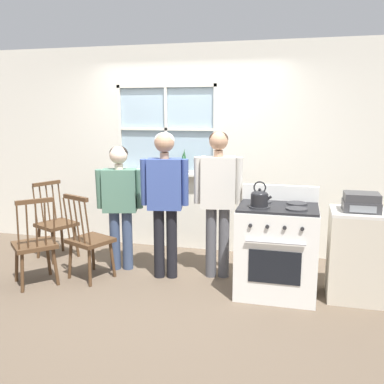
# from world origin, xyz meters

# --- Properties ---
(ground_plane) EXTENTS (16.00, 16.00, 0.00)m
(ground_plane) POSITION_xyz_m (0.00, 0.00, 0.00)
(ground_plane) COLOR brown
(wall_back) EXTENTS (6.40, 0.16, 2.70)m
(wall_back) POSITION_xyz_m (0.02, 1.40, 1.33)
(wall_back) COLOR silver
(wall_back) RESTS_ON ground_plane
(chair_by_window) EXTENTS (0.55, 0.54, 0.97)m
(chair_by_window) POSITION_xyz_m (-0.82, 0.05, 0.44)
(chair_by_window) COLOR #4C331E
(chair_by_window) RESTS_ON ground_plane
(chair_near_wall) EXTENTS (0.54, 0.55, 0.97)m
(chair_near_wall) POSITION_xyz_m (-1.57, 0.59, 0.44)
(chair_near_wall) COLOR #4C331E
(chair_near_wall) RESTS_ON ground_plane
(chair_center_cluster) EXTENTS (0.58, 0.58, 0.97)m
(chair_center_cluster) POSITION_xyz_m (-1.31, -0.24, 0.44)
(chair_center_cluster) COLOR #4C331E
(chair_center_cluster) RESTS_ON ground_plane
(person_elderly_left) EXTENTS (0.54, 0.30, 1.46)m
(person_elderly_left) POSITION_xyz_m (-0.60, 0.41, 0.89)
(person_elderly_left) COLOR #384766
(person_elderly_left) RESTS_ON ground_plane
(person_teen_center) EXTENTS (0.53, 0.28, 1.63)m
(person_teen_center) POSITION_xyz_m (-0.01, 0.30, 1.00)
(person_teen_center) COLOR black
(person_teen_center) RESTS_ON ground_plane
(person_adult_right) EXTENTS (0.54, 0.27, 1.64)m
(person_adult_right) POSITION_xyz_m (0.55, 0.46, 0.99)
(person_adult_right) COLOR #4C4C51
(person_adult_right) RESTS_ON ground_plane
(stove) EXTENTS (0.79, 0.68, 1.08)m
(stove) POSITION_xyz_m (1.22, 0.16, 0.47)
(stove) COLOR white
(stove) RESTS_ON ground_plane
(kettle) EXTENTS (0.21, 0.17, 0.25)m
(kettle) POSITION_xyz_m (1.04, 0.03, 1.02)
(kettle) COLOR black
(kettle) RESTS_ON stove
(potted_plant) EXTENTS (0.12, 0.11, 0.34)m
(potted_plant) POSITION_xyz_m (-0.07, 1.31, 1.16)
(potted_plant) COLOR #42474C
(potted_plant) RESTS_ON wall_back
(side_counter) EXTENTS (0.55, 0.50, 0.90)m
(side_counter) POSITION_xyz_m (2.00, 0.24, 0.45)
(side_counter) COLOR beige
(side_counter) RESTS_ON ground_plane
(stereo) EXTENTS (0.34, 0.29, 0.18)m
(stereo) POSITION_xyz_m (2.00, 0.22, 0.99)
(stereo) COLOR #38383A
(stereo) RESTS_ON side_counter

